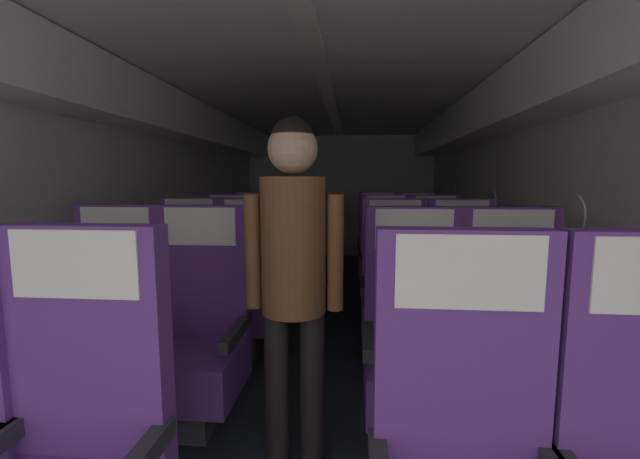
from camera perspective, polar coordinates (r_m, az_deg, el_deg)
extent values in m
cube|color=#23282D|center=(3.57, 0.60, -14.86)|extent=(3.48, 7.81, 0.02)
cube|color=silver|center=(3.82, -24.78, 2.52)|extent=(0.08, 7.41, 2.13)
cube|color=silver|center=(3.60, 27.68, 2.14)|extent=(0.08, 7.41, 2.13)
cube|color=silver|center=(3.42, 0.64, 20.72)|extent=(3.36, 7.41, 0.06)
cube|color=silver|center=(7.04, 2.90, 4.85)|extent=(3.36, 0.06, 2.13)
cube|color=white|center=(3.75, -22.42, 15.53)|extent=(0.36, 7.11, 0.36)
cube|color=white|center=(3.56, 25.08, 15.91)|extent=(0.36, 7.11, 0.36)
cube|color=white|center=(3.41, 0.64, 20.06)|extent=(0.12, 6.67, 0.02)
cylinder|color=white|center=(2.91, 32.52, 1.75)|extent=(0.01, 0.26, 0.26)
cylinder|color=white|center=(4.27, 23.33, 3.56)|extent=(0.01, 0.26, 0.26)
cylinder|color=white|center=(5.70, 18.65, 4.45)|extent=(0.01, 0.26, 0.26)
cube|color=#5B3384|center=(1.44, -29.98, -13.59)|extent=(0.48, 0.09, 0.71)
cube|color=silver|center=(1.34, -31.79, -4.28)|extent=(0.38, 0.01, 0.20)
cube|color=#5B3384|center=(1.23, 19.49, -16.55)|extent=(0.48, 0.09, 0.71)
cube|color=silver|center=(1.11, 20.63, -5.79)|extent=(0.38, 0.01, 0.20)
cube|color=#38383D|center=(2.57, -28.00, -21.67)|extent=(0.17, 0.18, 0.24)
cube|color=#5B3384|center=(2.47, -28.32, -16.81)|extent=(0.48, 0.49, 0.24)
cube|color=#5B3384|center=(2.49, -26.40, -5.02)|extent=(0.48, 0.09, 0.71)
cube|color=#28282D|center=(2.28, -23.67, -12.90)|extent=(0.05, 0.42, 0.06)
cube|color=#28282D|center=(2.53, -33.05, -11.52)|extent=(0.05, 0.42, 0.06)
cube|color=silver|center=(2.42, -27.30, 0.50)|extent=(0.38, 0.01, 0.20)
cube|color=#38383D|center=(2.36, -17.46, -23.81)|extent=(0.17, 0.18, 0.24)
cube|color=#5B3384|center=(2.25, -17.69, -18.61)|extent=(0.48, 0.49, 0.24)
cube|color=#5B3384|center=(2.28, -16.17, -5.62)|extent=(0.48, 0.09, 0.71)
cube|color=#28282D|center=(2.10, -11.92, -14.20)|extent=(0.05, 0.42, 0.06)
cube|color=#28282D|center=(2.27, -23.40, -12.98)|extent=(0.05, 0.42, 0.06)
cube|color=silver|center=(2.20, -16.84, 0.41)|extent=(0.38, 0.01, 0.20)
cube|color=#38383D|center=(2.35, 25.99, -24.49)|extent=(0.17, 0.18, 0.24)
cube|color=#5B3384|center=(2.23, 26.33, -19.26)|extent=(0.48, 0.49, 0.24)
cube|color=#5B3384|center=(2.26, 25.10, -6.12)|extent=(0.48, 0.09, 0.71)
cube|color=#28282D|center=(2.25, 32.25, -13.70)|extent=(0.05, 0.42, 0.06)
cube|color=#28282D|center=(2.08, 20.55, -14.68)|extent=(0.05, 0.42, 0.06)
cube|color=silver|center=(2.17, 25.87, -0.05)|extent=(0.38, 0.01, 0.20)
cube|color=#38383D|center=(2.22, 13.19, -25.85)|extent=(0.17, 0.18, 0.24)
cube|color=#5B3384|center=(2.10, 13.38, -20.41)|extent=(0.48, 0.49, 0.24)
cube|color=#5B3384|center=(2.13, 12.94, -6.41)|extent=(0.48, 0.09, 0.71)
cube|color=#28282D|center=(2.06, 20.09, -14.85)|extent=(0.05, 0.42, 0.06)
cube|color=#28282D|center=(2.00, 6.78, -15.22)|extent=(0.05, 0.42, 0.06)
cube|color=silver|center=(2.04, 13.31, 0.04)|extent=(0.38, 0.01, 0.20)
cube|color=#38383D|center=(3.34, -18.70, -14.43)|extent=(0.17, 0.18, 0.24)
cube|color=#753D8E|center=(3.27, -18.87, -10.55)|extent=(0.48, 0.49, 0.24)
cube|color=#753D8E|center=(3.34, -17.79, -1.75)|extent=(0.48, 0.09, 0.71)
cube|color=#28282D|center=(3.13, -15.13, -7.23)|extent=(0.05, 0.42, 0.06)
cube|color=#28282D|center=(3.31, -22.68, -6.74)|extent=(0.05, 0.42, 0.06)
cube|color=silver|center=(3.27, -18.27, 2.39)|extent=(0.38, 0.01, 0.20)
cube|color=#38383D|center=(3.18, -10.48, -15.31)|extent=(0.17, 0.18, 0.24)
cube|color=#753D8E|center=(3.10, -10.58, -11.25)|extent=(0.48, 0.49, 0.24)
cube|color=#753D8E|center=(3.18, -9.79, -1.96)|extent=(0.48, 0.09, 0.71)
cube|color=#28282D|center=(2.99, -6.38, -7.69)|extent=(0.05, 0.42, 0.06)
cube|color=#28282D|center=(3.11, -14.78, -7.30)|extent=(0.05, 0.42, 0.06)
cube|color=silver|center=(3.10, -10.11, 2.41)|extent=(0.38, 0.01, 0.20)
cube|color=#38383D|center=(3.19, 19.66, -15.52)|extent=(0.17, 0.18, 0.24)
cube|color=#753D8E|center=(3.11, 19.84, -11.47)|extent=(0.48, 0.49, 0.24)
cube|color=#753D8E|center=(3.19, 19.26, -2.20)|extent=(0.48, 0.09, 0.71)
cube|color=#28282D|center=(3.12, 24.12, -7.62)|extent=(0.05, 0.42, 0.06)
cube|color=#28282D|center=(3.00, 15.73, -7.84)|extent=(0.05, 0.42, 0.06)
cube|color=silver|center=(3.12, 19.66, 2.14)|extent=(0.38, 0.01, 0.20)
cube|color=#38383D|center=(3.10, 10.56, -15.88)|extent=(0.17, 0.18, 0.24)
cube|color=#753D8E|center=(3.02, 10.66, -11.73)|extent=(0.48, 0.49, 0.24)
cube|color=#753D8E|center=(3.10, 10.48, -2.18)|extent=(0.48, 0.09, 0.71)
cube|color=#28282D|center=(2.99, 15.17, -7.86)|extent=(0.05, 0.42, 0.06)
cube|color=#28282D|center=(2.95, 6.25, -7.90)|extent=(0.05, 0.42, 0.06)
cube|color=silver|center=(3.03, 10.67, 2.29)|extent=(0.38, 0.01, 0.20)
cube|color=#38383D|center=(4.21, -13.29, -9.80)|extent=(0.17, 0.18, 0.24)
cube|color=#753D8E|center=(4.15, -13.38, -6.66)|extent=(0.48, 0.49, 0.24)
cube|color=#753D8E|center=(4.26, -12.71, 0.20)|extent=(0.48, 0.09, 0.71)
cube|color=#28282D|center=(4.04, -10.36, -3.93)|extent=(0.05, 0.42, 0.06)
cube|color=#28282D|center=(4.18, -16.46, -3.73)|extent=(0.05, 0.42, 0.06)
cube|color=silver|center=(4.19, -13.00, 3.47)|extent=(0.38, 0.01, 0.20)
cube|color=#38383D|center=(4.06, -6.70, -10.27)|extent=(0.17, 0.18, 0.24)
cube|color=#753D8E|center=(4.00, -6.74, -7.02)|extent=(0.48, 0.49, 0.24)
cube|color=#753D8E|center=(4.11, -6.27, 0.09)|extent=(0.48, 0.09, 0.71)
cube|color=#28282D|center=(3.92, -3.48, -4.17)|extent=(0.05, 0.42, 0.06)
cube|color=#28282D|center=(4.01, -10.01, -4.00)|extent=(0.05, 0.42, 0.06)
cube|color=silver|center=(4.04, -6.45, 3.48)|extent=(0.38, 0.01, 0.20)
cube|color=#38383D|center=(4.08, 16.19, -10.43)|extent=(0.17, 0.18, 0.24)
cube|color=#753D8E|center=(4.02, 16.30, -7.20)|extent=(0.48, 0.49, 0.24)
cube|color=#753D8E|center=(4.13, 15.97, -0.11)|extent=(0.48, 0.09, 0.71)
cube|color=#28282D|center=(4.02, 19.62, -4.26)|extent=(0.05, 0.42, 0.06)
cube|color=#28282D|center=(3.93, 13.11, -4.29)|extent=(0.05, 0.42, 0.06)
cube|color=silver|center=(4.06, 16.22, 3.27)|extent=(0.38, 0.01, 0.20)
cube|color=#38383D|center=(4.01, 9.25, -10.55)|extent=(0.17, 0.18, 0.24)
cube|color=#753D8E|center=(3.94, 9.32, -7.27)|extent=(0.48, 0.49, 0.24)
cube|color=#753D8E|center=(4.06, 9.23, -0.04)|extent=(0.48, 0.09, 0.71)
cube|color=#28282D|center=(3.92, 12.73, -4.30)|extent=(0.05, 0.42, 0.06)
cube|color=#28282D|center=(3.89, 5.99, -4.27)|extent=(0.05, 0.42, 0.06)
cube|color=silver|center=(3.99, 9.35, 3.39)|extent=(0.38, 0.01, 0.20)
cube|color=#38383D|center=(5.10, -9.97, -6.77)|extent=(0.17, 0.18, 0.24)
cube|color=#753D8E|center=(5.05, -10.02, -4.15)|extent=(0.48, 0.49, 0.24)
cube|color=#753D8E|center=(5.18, -9.56, 1.44)|extent=(0.48, 0.09, 0.71)
cube|color=#28282D|center=(4.96, -7.51, -1.86)|extent=(0.05, 0.42, 0.06)
cube|color=#28282D|center=(5.08, -12.58, -1.77)|extent=(0.05, 0.42, 0.06)
cube|color=silver|center=(5.12, -9.75, 4.13)|extent=(0.38, 0.01, 0.20)
cube|color=#38383D|center=(5.01, -4.51, -6.95)|extent=(0.17, 0.18, 0.24)
cube|color=#753D8E|center=(4.96, -4.54, -4.29)|extent=(0.48, 0.49, 0.24)
cube|color=#753D8E|center=(5.09, -4.21, 1.41)|extent=(0.48, 0.09, 0.71)
cube|color=#28282D|center=(4.89, -1.90, -1.95)|extent=(0.05, 0.42, 0.06)
cube|color=#28282D|center=(4.96, -7.18, -1.86)|extent=(0.05, 0.42, 0.06)
cube|color=silver|center=(5.02, -4.32, 4.16)|extent=(0.38, 0.01, 0.20)
cube|color=#38383D|center=(4.99, 13.85, -7.18)|extent=(0.17, 0.18, 0.24)
cube|color=#753D8E|center=(4.94, 13.93, -4.51)|extent=(0.48, 0.49, 0.24)
cube|color=#753D8E|center=(5.07, 13.73, 1.22)|extent=(0.48, 0.09, 0.71)
cube|color=#28282D|center=(4.95, 16.63, -2.13)|extent=(0.05, 0.42, 0.06)
cube|color=#28282D|center=(4.87, 11.33, -2.10)|extent=(0.05, 0.42, 0.06)
cube|color=silver|center=(5.00, 13.89, 3.97)|extent=(0.38, 0.01, 0.20)
cube|color=#38383D|center=(4.94, 8.29, -7.19)|extent=(0.17, 0.18, 0.24)
cube|color=#753D8E|center=(4.89, 8.34, -4.50)|extent=(0.48, 0.49, 0.24)
cube|color=#753D8E|center=(5.02, 8.30, 1.29)|extent=(0.48, 0.09, 0.71)
cube|color=#28282D|center=(4.87, 11.08, -2.10)|extent=(0.05, 0.42, 0.06)
cube|color=#28282D|center=(4.84, 5.66, -2.06)|extent=(0.05, 0.42, 0.06)
cube|color=silver|center=(4.95, 8.38, 4.07)|extent=(0.38, 0.01, 0.20)
cylinder|color=black|center=(1.95, -6.16, -22.00)|extent=(0.11, 0.11, 0.75)
cylinder|color=black|center=(1.93, -1.10, -22.31)|extent=(0.11, 0.11, 0.75)
cylinder|color=brown|center=(1.71, -3.82, -2.29)|extent=(0.28, 0.28, 0.59)
cylinder|color=brown|center=(1.76, -9.64, -3.12)|extent=(0.07, 0.07, 0.50)
cylinder|color=brown|center=(1.70, 2.20, -3.35)|extent=(0.07, 0.07, 0.50)
sphere|color=tan|center=(1.70, -3.93, 11.47)|extent=(0.21, 0.21, 0.21)
sphere|color=black|center=(1.70, -3.94, 12.89)|extent=(0.18, 0.18, 0.18)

